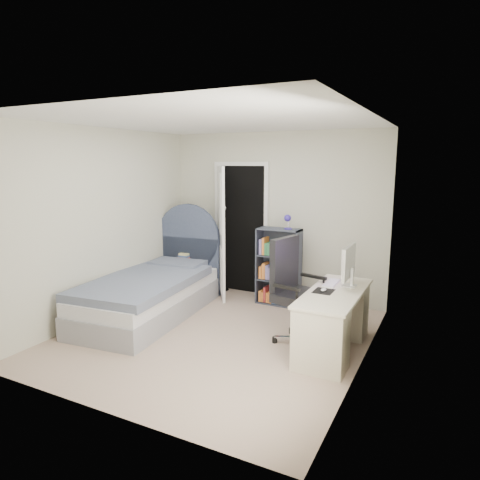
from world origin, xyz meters
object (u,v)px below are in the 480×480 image
at_px(bookcase, 279,270).
at_px(office_chair, 295,286).
at_px(desk, 334,318).
at_px(floor_lamp, 223,257).
at_px(bed, 153,291).
at_px(nightstand, 189,266).

xyz_separation_m(bookcase, office_chair, (0.65, -1.15, 0.14)).
bearing_deg(desk, floor_lamp, 147.29).
relative_size(bed, bookcase, 1.80).
bearing_deg(office_chair, nightstand, 153.81).
distance_m(bed, floor_lamp, 1.41).
distance_m(nightstand, desk, 2.83).
bearing_deg(floor_lamp, nightstand, -146.89).
distance_m(bed, bookcase, 1.81).
height_order(nightstand, floor_lamp, floor_lamp).
relative_size(floor_lamp, desk, 1.00).
bearing_deg(desk, nightstand, 157.46).
bearing_deg(office_chair, bed, 179.72).
bearing_deg(floor_lamp, bookcase, -10.85).
bearing_deg(nightstand, bookcase, 3.91).
relative_size(bed, floor_lamp, 1.73).
bearing_deg(bed, office_chair, -0.28).
relative_size(nightstand, floor_lamp, 0.46).
distance_m(desk, office_chair, 0.56).
bearing_deg(nightstand, office_chair, -26.19).
relative_size(floor_lamp, office_chair, 1.15).
height_order(nightstand, bookcase, bookcase).
bearing_deg(desk, bed, 179.05).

